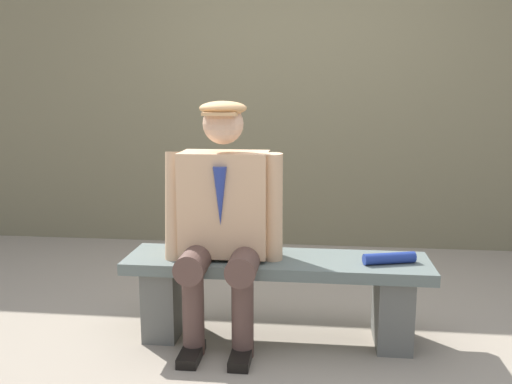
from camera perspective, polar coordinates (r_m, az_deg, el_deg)
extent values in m
plane|color=gray|center=(3.04, 2.13, -14.94)|extent=(30.00, 30.00, 0.00)
cube|color=#58645F|center=(2.89, 2.18, -7.48)|extent=(1.59, 0.40, 0.06)
cube|color=#5D5E57|center=(2.98, 14.11, -11.73)|extent=(0.18, 0.34, 0.38)
cube|color=#5D5E57|center=(3.06, -9.45, -10.96)|extent=(0.18, 0.34, 0.38)
cube|color=tan|center=(2.84, -3.30, -1.18)|extent=(0.45, 0.26, 0.54)
cylinder|color=#1E2338|center=(2.80, -3.35, 3.62)|extent=(0.25, 0.25, 0.06)
cone|color=navy|center=(2.70, -3.79, -0.46)|extent=(0.07, 0.07, 0.30)
sphere|color=#DBAD8C|center=(2.77, -3.46, 7.16)|extent=(0.21, 0.21, 0.21)
ellipsoid|color=tan|center=(2.76, -3.48, 8.77)|extent=(0.24, 0.24, 0.07)
cube|color=tan|center=(2.67, -3.82, 8.16)|extent=(0.17, 0.09, 0.02)
cylinder|color=brown|center=(2.78, -1.11, -7.18)|extent=(0.15, 0.43, 0.15)
cylinder|color=brown|center=(2.75, -1.42, -12.51)|extent=(0.11, 0.11, 0.46)
cube|color=black|center=(2.78, -1.58, -16.90)|extent=(0.10, 0.24, 0.05)
cylinder|color=tan|center=(2.77, 1.79, -1.74)|extent=(0.10, 0.13, 0.57)
cylinder|color=brown|center=(2.82, -6.16, -6.97)|extent=(0.15, 0.43, 0.15)
cylinder|color=brown|center=(2.79, -6.61, -12.21)|extent=(0.11, 0.11, 0.46)
cube|color=black|center=(2.82, -6.80, -16.54)|extent=(0.10, 0.24, 0.05)
cylinder|color=tan|center=(2.86, -8.50, -1.49)|extent=(0.10, 0.17, 0.57)
cylinder|color=navy|center=(2.85, 13.82, -6.76)|extent=(0.28, 0.13, 0.06)
cube|color=#726A4E|center=(4.71, 4.07, 9.55)|extent=(12.00, 0.24, 2.48)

